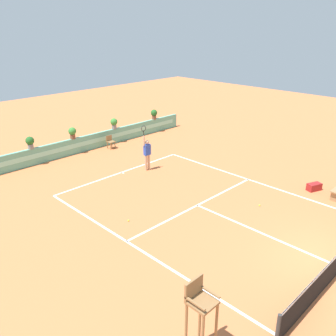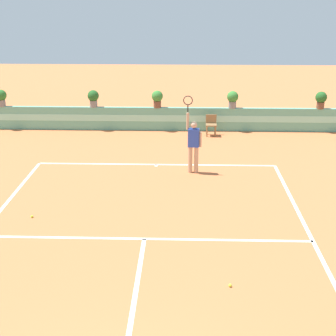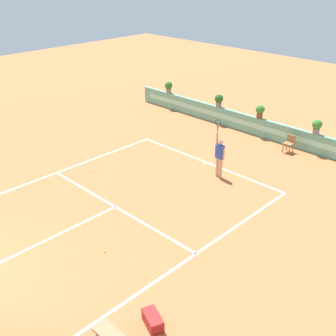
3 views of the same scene
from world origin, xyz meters
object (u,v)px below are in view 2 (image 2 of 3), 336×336
Objects in this scene: tennis_ball_near_baseline at (32,216)px; tennis_ball_mid_court at (230,285)px; potted_plant_far_right at (321,99)px; potted_plant_right at (233,98)px; potted_plant_centre at (157,98)px; ball_kid_chair at (211,124)px; potted_plant_far_left at (1,97)px; potted_plant_left at (93,97)px; tennis_player at (193,142)px.

tennis_ball_near_baseline and tennis_ball_mid_court have the same top height.
potted_plant_far_right is at bearing 68.38° from tennis_ball_mid_court.
tennis_ball_near_baseline is 0.09× the size of potted_plant_right.
tennis_ball_mid_court is at bearing -79.99° from potted_plant_centre.
ball_kid_chair is 9.05m from potted_plant_far_left.
potted_plant_left is (0.18, 8.88, 1.38)m from tennis_ball_near_baseline.
potted_plant_right is at bearing 71.67° from tennis_player.
potted_plant_centre is at bearing 0.00° from potted_plant_left.
tennis_ball_near_baseline is 9.44m from potted_plant_centre.
potted_plant_centre is (-1.45, 5.23, 0.36)m from tennis_player.
potted_plant_far_left is (-9.88, 0.00, 0.00)m from potted_plant_right.
potted_plant_left is at bearing 180.00° from potted_plant_far_right.
potted_plant_far_right is at bearing 0.00° from potted_plant_far_left.
potted_plant_centre reaches higher than tennis_ball_mid_court.
ball_kid_chair is 1.17× the size of potted_plant_far_left.
potted_plant_left is (-4.85, 12.02, 1.38)m from tennis_ball_mid_court.
potted_plant_left and potted_plant_centre have the same top height.
tennis_ball_near_baseline is 0.09× the size of potted_plant_far_left.
potted_plant_right is at bearing 0.00° from potted_plant_left.
potted_plant_right is at bearing 55.52° from tennis_ball_near_baseline.
tennis_ball_mid_court is 13.00m from potted_plant_far_right.
tennis_player is at bearing -100.33° from ball_kid_chair.
potted_plant_far_left is (-8.15, 5.23, 0.36)m from tennis_player.
potted_plant_centre is (-6.89, 0.00, 0.00)m from potted_plant_far_right.
potted_plant_centre reaches higher than ball_kid_chair.
potted_plant_centre is (2.91, 8.88, 1.38)m from tennis_ball_near_baseline.
potted_plant_far_left is (-8.97, 0.73, 0.93)m from ball_kid_chair.
ball_kid_chair is 4.76m from potted_plant_far_right.
tennis_ball_near_baseline is at bearing -66.89° from potted_plant_far_left.
potted_plant_left is at bearing 111.98° from tennis_ball_mid_court.
tennis_player is 38.01× the size of tennis_ball_near_baseline.
tennis_ball_mid_court is 0.09× the size of potted_plant_far_left.
ball_kid_chair is at bearing 79.67° from tennis_player.
potted_plant_centre is (-2.27, 0.73, 0.93)m from ball_kid_chair.
ball_kid_chair is 1.17× the size of potted_plant_far_right.
potted_plant_far_right reaches higher than ball_kid_chair.
potted_plant_left is at bearing 180.00° from potted_plant_centre.
potted_plant_far_right is 1.00× the size of potted_plant_centre.
ball_kid_chair is at bearing -170.99° from potted_plant_far_right.
potted_plant_left is 3.97m from potted_plant_far_left.
tennis_player is 9.69m from potted_plant_far_left.
tennis_ball_mid_court is (0.67, -6.79, -1.02)m from tennis_player.
potted_plant_right is 1.00× the size of potted_plant_far_left.
potted_plant_far_right is (4.76, 12.02, 1.38)m from tennis_ball_mid_court.
ball_kid_chair is at bearing -17.85° from potted_plant_centre.
tennis_ball_mid_court is (-0.15, -11.29, -0.44)m from ball_kid_chair.
tennis_player is 6.90m from tennis_ball_mid_court.
potted_plant_far_right is at bearing 0.00° from potted_plant_left.
tennis_player is at bearing -32.69° from potted_plant_far_left.
tennis_player reaches higher than ball_kid_chair.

